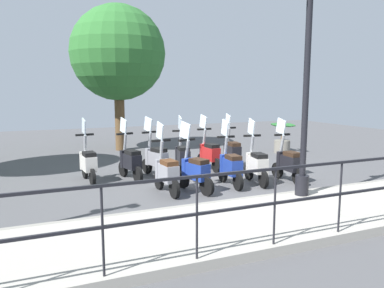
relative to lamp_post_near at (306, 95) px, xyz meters
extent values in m
plane|color=#4C4C4F|center=(2.40, 0.79, -2.14)|extent=(28.00, 28.00, 0.00)
cube|color=#A39E93|center=(-0.80, 0.79, -2.06)|extent=(2.20, 20.00, 0.15)
cube|color=gray|center=(0.25, 0.79, -2.06)|extent=(0.10, 20.00, 0.15)
cube|color=black|center=(-1.80, 0.79, -0.94)|extent=(0.04, 16.00, 0.04)
cube|color=black|center=(-1.80, 0.79, -1.41)|extent=(0.04, 16.00, 0.04)
cylinder|color=black|center=(-1.80, 0.79, -1.46)|extent=(0.03, 0.03, 1.05)
cylinder|color=black|center=(-1.80, 1.93, -1.46)|extent=(0.03, 0.03, 1.05)
cylinder|color=black|center=(-1.80, 3.07, -1.46)|extent=(0.03, 0.03, 1.05)
cylinder|color=black|center=(-1.80, 4.22, -1.46)|extent=(0.03, 0.03, 1.05)
cylinder|color=black|center=(0.00, 0.00, -1.79)|extent=(0.26, 0.26, 0.40)
cylinder|color=black|center=(0.00, 0.00, 0.19)|extent=(0.12, 0.12, 4.35)
cylinder|color=brown|center=(7.88, 1.95, -1.01)|extent=(0.36, 0.36, 2.26)
sphere|color=#2D6B2D|center=(7.88, 1.95, 1.40)|extent=(3.41, 3.41, 3.41)
cylinder|color=slate|center=(5.03, -3.21, -1.91)|extent=(0.56, 0.56, 0.45)
cylinder|color=brown|center=(5.03, -3.21, -1.44)|extent=(0.10, 0.10, 0.50)
ellipsoid|color=#235B28|center=(5.28, -3.21, -1.14)|extent=(0.56, 0.16, 0.10)
ellipsoid|color=#235B28|center=(4.78, -3.21, -1.14)|extent=(0.56, 0.16, 0.10)
ellipsoid|color=#235B28|center=(5.03, -2.96, -1.14)|extent=(0.56, 0.16, 0.10)
ellipsoid|color=#235B28|center=(5.03, -3.46, -1.14)|extent=(0.56, 0.16, 0.10)
ellipsoid|color=#235B28|center=(5.21, -3.03, -1.14)|extent=(0.56, 0.16, 0.10)
ellipsoid|color=#235B28|center=(4.85, -3.39, -1.14)|extent=(0.56, 0.16, 0.10)
cylinder|color=black|center=(1.91, -0.78, -1.94)|extent=(0.40, 0.08, 0.40)
cylinder|color=black|center=(1.08, -0.78, -1.94)|extent=(0.40, 0.08, 0.40)
cube|color=black|center=(1.41, -0.78, -1.66)|extent=(0.60, 0.28, 0.36)
cube|color=black|center=(1.70, -0.78, -1.64)|extent=(0.12, 0.30, 0.44)
cube|color=black|center=(1.34, -0.78, -1.43)|extent=(0.40, 0.26, 0.10)
cylinder|color=gray|center=(1.76, -0.78, -1.28)|extent=(0.18, 0.07, 0.55)
cube|color=black|center=(1.76, -0.78, -1.01)|extent=(0.06, 0.44, 0.05)
cube|color=silver|center=(1.82, -0.78, -0.81)|extent=(0.39, 0.03, 0.42)
cylinder|color=black|center=(2.04, -0.02, -1.94)|extent=(0.41, 0.13, 0.40)
cylinder|color=black|center=(1.21, 0.10, -1.94)|extent=(0.41, 0.13, 0.40)
cube|color=beige|center=(1.54, 0.05, -1.66)|extent=(0.63, 0.36, 0.36)
cube|color=beige|center=(1.83, 0.01, -1.64)|extent=(0.16, 0.31, 0.44)
cube|color=black|center=(1.47, 0.06, -1.43)|extent=(0.43, 0.31, 0.10)
cylinder|color=gray|center=(1.89, 0.00, -1.28)|extent=(0.19, 0.09, 0.55)
cube|color=black|center=(1.89, 0.00, -1.01)|extent=(0.12, 0.44, 0.05)
cube|color=silver|center=(1.95, -0.01, -0.81)|extent=(0.39, 0.08, 0.42)
cylinder|color=black|center=(2.08, 0.69, -1.94)|extent=(0.40, 0.10, 0.40)
cylinder|color=black|center=(1.25, 0.74, -1.94)|extent=(0.40, 0.10, 0.40)
cube|color=navy|center=(1.58, 0.72, -1.66)|extent=(0.62, 0.31, 0.36)
cube|color=navy|center=(1.87, 0.70, -1.64)|extent=(0.14, 0.31, 0.44)
cube|color=black|center=(1.51, 0.73, -1.43)|extent=(0.41, 0.28, 0.10)
cylinder|color=gray|center=(1.93, 0.70, -1.28)|extent=(0.19, 0.08, 0.55)
cube|color=black|center=(1.93, 0.70, -1.01)|extent=(0.09, 0.44, 0.05)
cube|color=silver|center=(1.99, 0.70, -0.81)|extent=(0.39, 0.05, 0.42)
cylinder|color=black|center=(1.93, 1.80, -1.94)|extent=(0.41, 0.19, 0.40)
cylinder|color=black|center=(1.14, 1.56, -1.94)|extent=(0.41, 0.19, 0.40)
cube|color=navy|center=(1.45, 1.66, -1.66)|extent=(0.65, 0.44, 0.36)
cube|color=navy|center=(1.73, 1.74, -1.64)|extent=(0.20, 0.32, 0.44)
cube|color=black|center=(1.39, 1.64, -1.43)|extent=(0.46, 0.36, 0.10)
cylinder|color=gray|center=(1.79, 1.75, -1.28)|extent=(0.20, 0.12, 0.55)
cube|color=black|center=(1.79, 1.75, -1.01)|extent=(0.18, 0.44, 0.05)
cube|color=silver|center=(1.85, 1.77, -0.81)|extent=(0.38, 0.14, 0.42)
cylinder|color=black|center=(2.06, 2.33, -1.94)|extent=(0.41, 0.11, 0.40)
cylinder|color=black|center=(1.23, 2.26, -1.94)|extent=(0.41, 0.11, 0.40)
cube|color=gray|center=(1.56, 2.29, -1.66)|extent=(0.62, 0.33, 0.36)
cube|color=gray|center=(1.85, 2.31, -1.64)|extent=(0.15, 0.31, 0.44)
cube|color=#4C2D19|center=(1.49, 2.28, -1.43)|extent=(0.42, 0.29, 0.10)
cylinder|color=gray|center=(1.91, 2.32, -1.28)|extent=(0.19, 0.09, 0.55)
cube|color=black|center=(1.91, 2.32, -1.01)|extent=(0.10, 0.44, 0.05)
cube|color=silver|center=(1.97, 2.32, -0.81)|extent=(0.39, 0.06, 0.42)
cylinder|color=black|center=(3.88, -0.36, -1.94)|extent=(0.41, 0.12, 0.40)
cylinder|color=black|center=(3.05, -0.27, -1.94)|extent=(0.41, 0.12, 0.40)
cube|color=black|center=(3.38, -0.31, -1.66)|extent=(0.63, 0.35, 0.36)
cube|color=black|center=(3.67, -0.34, -1.64)|extent=(0.15, 0.31, 0.44)
cube|color=black|center=(3.31, -0.30, -1.43)|extent=(0.43, 0.30, 0.10)
cylinder|color=gray|center=(3.73, -0.35, -1.28)|extent=(0.19, 0.09, 0.55)
cube|color=black|center=(3.73, -0.35, -1.01)|extent=(0.11, 0.44, 0.05)
cube|color=silver|center=(3.79, -0.35, -0.81)|extent=(0.39, 0.07, 0.42)
cylinder|color=black|center=(3.84, 0.47, -1.94)|extent=(0.41, 0.12, 0.40)
cylinder|color=black|center=(3.01, 0.39, -1.94)|extent=(0.41, 0.12, 0.40)
cube|color=#B21E1E|center=(3.34, 0.42, -1.66)|extent=(0.63, 0.34, 0.36)
cube|color=#B21E1E|center=(3.63, 0.45, -1.64)|extent=(0.15, 0.31, 0.44)
cube|color=black|center=(3.27, 0.41, -1.43)|extent=(0.42, 0.30, 0.10)
cylinder|color=gray|center=(3.69, 0.45, -1.28)|extent=(0.19, 0.09, 0.55)
cube|color=black|center=(3.69, 0.45, -1.01)|extent=(0.10, 0.44, 0.05)
cube|color=silver|center=(3.75, 0.46, -0.81)|extent=(0.39, 0.07, 0.42)
cylinder|color=black|center=(3.69, 1.20, -1.94)|extent=(0.41, 0.15, 0.40)
cylinder|color=black|center=(2.88, 1.35, -1.94)|extent=(0.41, 0.15, 0.40)
cube|color=black|center=(3.20, 1.29, -1.66)|extent=(0.64, 0.38, 0.36)
cube|color=black|center=(3.49, 1.24, -1.64)|extent=(0.17, 0.32, 0.44)
cube|color=black|center=(3.13, 1.30, -1.43)|extent=(0.44, 0.32, 0.10)
cylinder|color=gray|center=(3.54, 1.23, -1.28)|extent=(0.19, 0.10, 0.55)
cube|color=black|center=(3.54, 1.23, -1.01)|extent=(0.13, 0.44, 0.05)
cube|color=silver|center=(3.60, 1.22, -0.81)|extent=(0.39, 0.10, 0.42)
cylinder|color=black|center=(3.70, 2.14, -1.94)|extent=(0.41, 0.19, 0.40)
cylinder|color=black|center=(2.91, 1.90, -1.94)|extent=(0.41, 0.19, 0.40)
cube|color=gray|center=(3.22, 1.99, -1.66)|extent=(0.66, 0.44, 0.36)
cube|color=gray|center=(3.50, 2.08, -1.64)|extent=(0.20, 0.32, 0.44)
cube|color=black|center=(3.16, 1.97, -1.43)|extent=(0.46, 0.36, 0.10)
cylinder|color=gray|center=(3.56, 2.09, -1.28)|extent=(0.20, 0.12, 0.55)
cube|color=black|center=(3.56, 2.09, -1.01)|extent=(0.18, 0.44, 0.05)
cube|color=silver|center=(3.62, 2.11, -0.81)|extent=(0.38, 0.14, 0.42)
cylinder|color=black|center=(3.60, 2.80, -1.94)|extent=(0.41, 0.16, 0.40)
cylinder|color=black|center=(2.79, 2.62, -1.94)|extent=(0.41, 0.16, 0.40)
cube|color=black|center=(3.12, 2.70, -1.66)|extent=(0.65, 0.40, 0.36)
cube|color=black|center=(3.40, 2.76, -1.64)|extent=(0.18, 0.32, 0.44)
cube|color=black|center=(3.05, 2.68, -1.43)|extent=(0.45, 0.34, 0.10)
cylinder|color=gray|center=(3.46, 2.77, -1.28)|extent=(0.19, 0.11, 0.55)
cube|color=black|center=(3.46, 2.77, -1.01)|extent=(0.15, 0.44, 0.05)
cube|color=silver|center=(3.52, 2.78, -0.81)|extent=(0.39, 0.11, 0.42)
cylinder|color=black|center=(3.79, 3.74, -1.94)|extent=(0.41, 0.11, 0.40)
cylinder|color=black|center=(2.96, 3.67, -1.94)|extent=(0.41, 0.11, 0.40)
cube|color=beige|center=(3.29, 3.70, -1.66)|extent=(0.62, 0.33, 0.36)
cube|color=beige|center=(3.58, 3.72, -1.64)|extent=(0.14, 0.31, 0.44)
cube|color=black|center=(3.22, 3.69, -1.43)|extent=(0.42, 0.29, 0.10)
cylinder|color=gray|center=(3.64, 3.73, -1.28)|extent=(0.19, 0.09, 0.55)
cube|color=black|center=(3.64, 3.73, -1.01)|extent=(0.10, 0.44, 0.05)
cube|color=silver|center=(3.70, 3.73, -0.81)|extent=(0.39, 0.06, 0.42)
camera|label=1|loc=(-5.84, 4.84, 0.11)|focal=35.00mm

